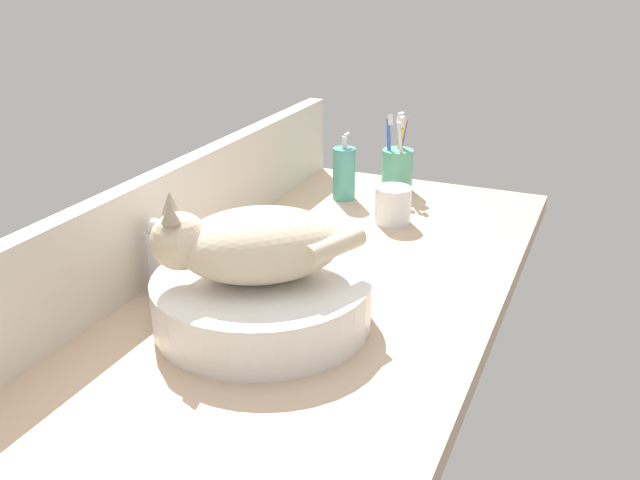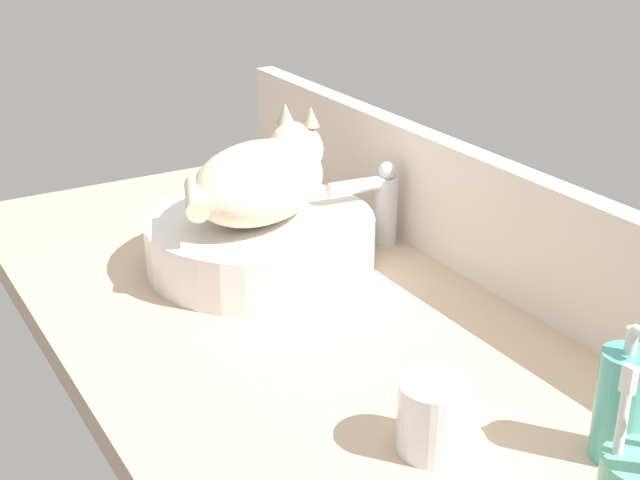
% 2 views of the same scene
% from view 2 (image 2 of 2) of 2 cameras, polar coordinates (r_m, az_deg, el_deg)
% --- Properties ---
extents(ground_plane, '(1.29, 0.62, 0.04)m').
position_cam_2_polar(ground_plane, '(1.22, -1.59, -5.56)').
color(ground_plane, tan).
extents(backsplash_panel, '(1.29, 0.04, 0.18)m').
position_cam_2_polar(backsplash_panel, '(1.32, 9.43, 1.86)').
color(backsplash_panel, silver).
rests_on(backsplash_panel, ground_plane).
extents(sink_basin, '(0.34, 0.34, 0.08)m').
position_cam_2_polar(sink_basin, '(1.34, -3.83, -0.09)').
color(sink_basin, white).
rests_on(sink_basin, ground_plane).
extents(cat, '(0.28, 0.30, 0.14)m').
position_cam_2_polar(cat, '(1.31, -3.69, 4.03)').
color(cat, beige).
rests_on(cat, sink_basin).
extents(faucet, '(0.04, 0.12, 0.14)m').
position_cam_2_polar(faucet, '(1.40, 3.86, 2.50)').
color(faucet, silver).
rests_on(faucet, ground_plane).
extents(soap_dispenser, '(0.05, 0.05, 0.15)m').
position_cam_2_polar(soap_dispenser, '(0.96, 18.73, -9.95)').
color(soap_dispenser, teal).
rests_on(soap_dispenser, ground_plane).
extents(water_glass, '(0.08, 0.08, 0.08)m').
position_cam_2_polar(water_glass, '(0.94, 7.31, -11.38)').
color(water_glass, white).
rests_on(water_glass, ground_plane).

